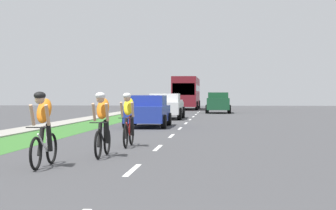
{
  "coord_description": "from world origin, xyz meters",
  "views": [
    {
      "loc": [
        1.69,
        -3.07,
        1.49
      ],
      "look_at": [
        -0.51,
        21.2,
        1.08
      ],
      "focal_mm": 57.93,
      "sensor_mm": 36.0,
      "label": 1
    }
  ],
  "objects_px": {
    "cyclist_distant": "(128,119)",
    "bus_maroon": "(187,92)",
    "suv_dark_green": "(218,102)",
    "cyclist_trailing": "(102,124)",
    "pickup_white": "(166,106)",
    "cyclist_lead": "(43,128)",
    "sedan_blue": "(148,111)"
  },
  "relations": [
    {
      "from": "cyclist_trailing",
      "to": "sedan_blue",
      "type": "relative_size",
      "value": 0.4
    },
    {
      "from": "pickup_white",
      "to": "suv_dark_green",
      "type": "distance_m",
      "value": 13.02
    },
    {
      "from": "cyclist_distant",
      "to": "bus_maroon",
      "type": "xyz_separation_m",
      "value": [
        -0.77,
        44.27,
        1.17
      ]
    },
    {
      "from": "cyclist_distant",
      "to": "suv_dark_green",
      "type": "height_order",
      "value": "suv_dark_green"
    },
    {
      "from": "bus_maroon",
      "to": "suv_dark_green",
      "type": "bearing_deg",
      "value": -74.61
    },
    {
      "from": "cyclist_trailing",
      "to": "suv_dark_green",
      "type": "distance_m",
      "value": 34.54
    },
    {
      "from": "cyclist_lead",
      "to": "cyclist_distant",
      "type": "relative_size",
      "value": 1.0
    },
    {
      "from": "cyclist_trailing",
      "to": "pickup_white",
      "type": "bearing_deg",
      "value": 91.32
    },
    {
      "from": "cyclist_trailing",
      "to": "pickup_white",
      "type": "distance_m",
      "value": 21.85
    },
    {
      "from": "sedan_blue",
      "to": "pickup_white",
      "type": "height_order",
      "value": "pickup_white"
    },
    {
      "from": "suv_dark_green",
      "to": "bus_maroon",
      "type": "bearing_deg",
      "value": 105.39
    },
    {
      "from": "cyclist_trailing",
      "to": "bus_maroon",
      "type": "xyz_separation_m",
      "value": [
        -0.58,
        46.97,
        1.17
      ]
    },
    {
      "from": "pickup_white",
      "to": "suv_dark_green",
      "type": "xyz_separation_m",
      "value": [
        3.38,
        12.57,
        0.12
      ]
    },
    {
      "from": "cyclist_lead",
      "to": "cyclist_distant",
      "type": "distance_m",
      "value": 4.82
    },
    {
      "from": "cyclist_trailing",
      "to": "cyclist_distant",
      "type": "bearing_deg",
      "value": 85.86
    },
    {
      "from": "cyclist_lead",
      "to": "suv_dark_green",
      "type": "relative_size",
      "value": 0.37
    },
    {
      "from": "cyclist_trailing",
      "to": "pickup_white",
      "type": "height_order",
      "value": "pickup_white"
    },
    {
      "from": "pickup_white",
      "to": "cyclist_distant",
      "type": "bearing_deg",
      "value": -87.91
    },
    {
      "from": "cyclist_lead",
      "to": "sedan_blue",
      "type": "relative_size",
      "value": 0.4
    },
    {
      "from": "sedan_blue",
      "to": "pickup_white",
      "type": "relative_size",
      "value": 0.84
    },
    {
      "from": "sedan_blue",
      "to": "pickup_white",
      "type": "bearing_deg",
      "value": 89.97
    },
    {
      "from": "cyclist_distant",
      "to": "bus_maroon",
      "type": "bearing_deg",
      "value": 91.0
    },
    {
      "from": "cyclist_lead",
      "to": "pickup_white",
      "type": "bearing_deg",
      "value": 89.24
    },
    {
      "from": "cyclist_trailing",
      "to": "pickup_white",
      "type": "relative_size",
      "value": 0.34
    },
    {
      "from": "cyclist_distant",
      "to": "sedan_blue",
      "type": "xyz_separation_m",
      "value": [
        -0.7,
        10.16,
        -0.04
      ]
    },
    {
      "from": "cyclist_distant",
      "to": "cyclist_trailing",
      "type": "bearing_deg",
      "value": -94.14
    },
    {
      "from": "cyclist_lead",
      "to": "pickup_white",
      "type": "distance_m",
      "value": 23.86
    },
    {
      "from": "cyclist_distant",
      "to": "bus_maroon",
      "type": "relative_size",
      "value": 0.15
    },
    {
      "from": "sedan_blue",
      "to": "suv_dark_green",
      "type": "xyz_separation_m",
      "value": [
        3.39,
        21.57,
        0.18
      ]
    },
    {
      "from": "cyclist_lead",
      "to": "bus_maroon",
      "type": "xyz_separation_m",
      "value": [
        0.24,
        48.98,
        1.17
      ]
    },
    {
      "from": "cyclist_lead",
      "to": "sedan_blue",
      "type": "height_order",
      "value": "cyclist_lead"
    },
    {
      "from": "cyclist_trailing",
      "to": "bus_maroon",
      "type": "height_order",
      "value": "bus_maroon"
    }
  ]
}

